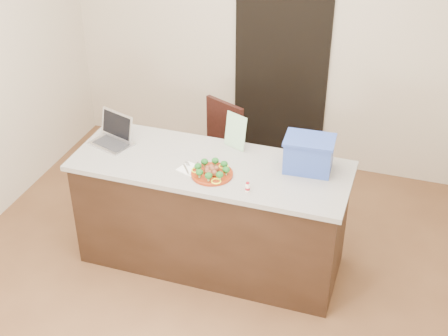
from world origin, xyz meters
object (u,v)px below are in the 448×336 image
(plate, at_px, (212,174))
(island, at_px, (211,214))
(napkin, at_px, (190,169))
(blue_box, at_px, (309,154))
(laptop, at_px, (114,135))
(chair, at_px, (221,147))
(yogurt_bottle, at_px, (248,188))

(plate, bearing_deg, island, 113.98)
(island, distance_m, napkin, 0.49)
(napkin, relative_size, blue_box, 0.40)
(laptop, height_order, chair, laptop)
(yogurt_bottle, bearing_deg, laptop, 164.28)
(island, bearing_deg, napkin, -135.20)
(plate, relative_size, blue_box, 0.82)
(blue_box, relative_size, chair, 0.40)
(chair, bearing_deg, laptop, -102.41)
(plate, relative_size, yogurt_bottle, 4.19)
(chair, bearing_deg, yogurt_bottle, -38.79)
(yogurt_bottle, bearing_deg, plate, 158.86)
(laptop, bearing_deg, plate, 4.83)
(island, xyz_separation_m, yogurt_bottle, (0.36, -0.26, 0.49))
(napkin, bearing_deg, plate, -7.44)
(plate, height_order, laptop, laptop)
(plate, height_order, yogurt_bottle, yogurt_bottle)
(plate, distance_m, chair, 1.13)
(island, relative_size, chair, 2.22)
(yogurt_bottle, bearing_deg, blue_box, 50.81)
(island, distance_m, blue_box, 0.92)
(island, distance_m, laptop, 0.97)
(laptop, relative_size, chair, 0.39)
(island, relative_size, napkin, 14.17)
(yogurt_bottle, xyz_separation_m, chair, (-0.57, 1.14, -0.42))
(yogurt_bottle, xyz_separation_m, blue_box, (0.33, 0.41, 0.10))
(napkin, relative_size, laptop, 0.40)
(island, distance_m, chair, 0.91)
(laptop, height_order, blue_box, blue_box)
(island, bearing_deg, laptop, 174.66)
(yogurt_bottle, bearing_deg, napkin, 163.80)
(napkin, distance_m, chair, 1.08)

